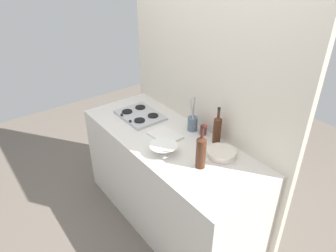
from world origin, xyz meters
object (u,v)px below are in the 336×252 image
at_px(wine_bottle_mid_left, 217,129).
at_px(cutting_board, 165,135).
at_px(wine_bottle_leftmost, 201,151).
at_px(utensil_crock, 193,122).
at_px(plate_stack, 221,153).
at_px(condiment_jar_front, 203,130).
at_px(mixing_bowl, 164,149).
at_px(stovetop_hob, 140,115).

height_order(wine_bottle_mid_left, cutting_board, wine_bottle_mid_left).
height_order(wine_bottle_leftmost, utensil_crock, wine_bottle_leftmost).
xyz_separation_m(plate_stack, condiment_jar_front, (-0.32, 0.11, 0.02)).
bearing_deg(mixing_bowl, wine_bottle_mid_left, 72.85).
distance_m(utensil_crock, condiment_jar_front, 0.12).
xyz_separation_m(plate_stack, cutting_board, (-0.49, -0.17, -0.02)).
bearing_deg(mixing_bowl, wine_bottle_leftmost, 20.48).
bearing_deg(cutting_board, wine_bottle_mid_left, 40.20).
distance_m(plate_stack, cutting_board, 0.52).
height_order(wine_bottle_mid_left, mixing_bowl, wine_bottle_mid_left).
bearing_deg(wine_bottle_leftmost, cutting_board, 174.43).
height_order(plate_stack, wine_bottle_leftmost, wine_bottle_leftmost).
bearing_deg(plate_stack, wine_bottle_leftmost, -89.89).
height_order(wine_bottle_leftmost, cutting_board, wine_bottle_leftmost).
height_order(mixing_bowl, condiment_jar_front, condiment_jar_front).
xyz_separation_m(wine_bottle_mid_left, condiment_jar_front, (-0.16, -0.00, -0.08)).
xyz_separation_m(stovetop_hob, wine_bottle_mid_left, (0.76, 0.25, 0.11)).
relative_size(wine_bottle_leftmost, condiment_jar_front, 4.10).
distance_m(wine_bottle_leftmost, mixing_bowl, 0.33).
height_order(stovetop_hob, wine_bottle_mid_left, wine_bottle_mid_left).
xyz_separation_m(stovetop_hob, cutting_board, (0.43, -0.03, -0.00)).
relative_size(plate_stack, wine_bottle_mid_left, 0.72).
relative_size(mixing_bowl, cutting_board, 0.82).
relative_size(utensil_crock, cutting_board, 1.20).
height_order(wine_bottle_mid_left, utensil_crock, utensil_crock).
relative_size(wine_bottle_leftmost, cutting_board, 1.31).
relative_size(stovetop_hob, utensil_crock, 1.36).
bearing_deg(utensil_crock, plate_stack, -10.70).
relative_size(stovetop_hob, condiment_jar_front, 5.12).
xyz_separation_m(wine_bottle_mid_left, utensil_crock, (-0.27, -0.02, -0.05)).
xyz_separation_m(wine_bottle_leftmost, wine_bottle_mid_left, (-0.16, 0.33, -0.01)).
distance_m(wine_bottle_mid_left, utensil_crock, 0.27).
bearing_deg(wine_bottle_mid_left, wine_bottle_leftmost, -63.80).
bearing_deg(condiment_jar_front, utensil_crock, -167.34).
bearing_deg(stovetop_hob, mixing_bowl, -16.46).
distance_m(stovetop_hob, wine_bottle_mid_left, 0.81).
relative_size(stovetop_hob, wine_bottle_mid_left, 1.37).
bearing_deg(wine_bottle_leftmost, mixing_bowl, -159.52).
xyz_separation_m(wine_bottle_leftmost, mixing_bowl, (-0.29, -0.11, -0.09)).
relative_size(wine_bottle_mid_left, mixing_bowl, 1.44).
distance_m(utensil_crock, cutting_board, 0.27).
height_order(plate_stack, cutting_board, plate_stack).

